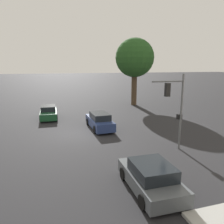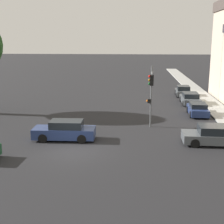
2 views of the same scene
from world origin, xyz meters
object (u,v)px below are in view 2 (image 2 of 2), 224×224
Objects in this scene: crossing_car_2 at (211,135)px; parked_car_0 at (198,109)px; crossing_car_0 at (65,131)px; traffic_signal at (151,89)px; parked_car_2 at (183,91)px; parked_car_1 at (190,98)px.

crossing_car_2 reaches higher than parked_car_0.
parked_car_0 is at bearing -144.06° from crossing_car_0.
parked_car_2 is (5.09, 16.57, -2.78)m from traffic_signal.
crossing_car_2 reaches higher than parked_car_1.
parked_car_2 is (0.77, 20.40, -0.01)m from crossing_car_2.
parked_car_2 is at bearing -121.72° from crossing_car_0.
traffic_signal is at bearing -152.50° from crossing_car_0.
traffic_signal is at bearing 138.07° from parked_car_0.
parked_car_0 is 0.85× the size of parked_car_1.
traffic_signal is at bearing -40.68° from crossing_car_2.
crossing_car_0 is at bearing 30.82° from traffic_signal.
traffic_signal is 12.56m from parked_car_1.
crossing_car_0 is 1.20× the size of parked_car_2.
crossing_car_2 is (4.33, -3.83, -2.77)m from traffic_signal.
crossing_car_0 is 1.01× the size of parked_car_1.
crossing_car_2 is 1.03× the size of parked_car_0.
traffic_signal is 1.35× the size of parked_car_2.
parked_car_1 is at bearing -113.39° from traffic_signal.
parked_car_0 is at bearing 178.98° from parked_car_1.
crossing_car_0 is 23.39m from parked_car_2.
parked_car_0 is (5.00, 5.27, -2.82)m from traffic_signal.
crossing_car_2 is 1.04× the size of parked_car_2.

